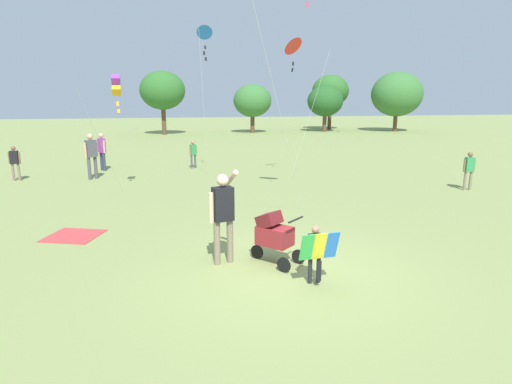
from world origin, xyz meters
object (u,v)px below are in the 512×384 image
(person_adult_flyer, at_px, (223,210))
(person_couple_left, at_px, (469,168))
(kite_blue_high, at_px, (204,34))
(person_sitting_far, at_px, (193,152))
(person_red_shirt, at_px, (15,160))
(kite_orange_delta, at_px, (293,47))
(picnic_blanket, at_px, (74,236))
(stroller, at_px, (274,233))
(kite_green_novelty, at_px, (116,86))
(person_back_turned, at_px, (102,149))
(child_with_butterfly_kite, at_px, (316,249))
(person_kid_running, at_px, (91,153))

(person_adult_flyer, distance_m, person_couple_left, 10.39)
(kite_blue_high, height_order, person_sitting_far, kite_blue_high)
(person_red_shirt, bearing_deg, kite_orange_delta, -9.28)
(person_sitting_far, distance_m, picnic_blanket, 9.82)
(stroller, distance_m, kite_green_novelty, 8.48)
(person_sitting_far, xyz_separation_m, person_back_turned, (-3.90, 0.14, 0.22))
(person_sitting_far, xyz_separation_m, person_couple_left, (9.03, -6.49, 0.05))
(kite_green_novelty, bearing_deg, child_with_butterfly_kite, -64.00)
(person_back_turned, bearing_deg, picnic_blanket, -86.08)
(person_red_shirt, xyz_separation_m, picnic_blanket, (3.56, -7.56, -0.78))
(kite_blue_high, bearing_deg, kite_green_novelty, -138.24)
(kite_blue_high, bearing_deg, kite_orange_delta, -26.54)
(person_adult_flyer, xyz_separation_m, kite_green_novelty, (-2.57, 6.96, 2.43))
(child_with_butterfly_kite, relative_size, person_kid_running, 0.58)
(person_adult_flyer, height_order, person_couple_left, person_adult_flyer)
(person_adult_flyer, relative_size, person_back_turned, 1.13)
(picnic_blanket, bearing_deg, kite_orange_delta, 40.54)
(stroller, height_order, picnic_blanket, stroller)
(person_adult_flyer, height_order, kite_blue_high, kite_blue_high)
(person_adult_flyer, height_order, person_sitting_far, person_adult_flyer)
(person_adult_flyer, height_order, picnic_blanket, person_adult_flyer)
(kite_orange_delta, bearing_deg, person_kid_running, 168.82)
(child_with_butterfly_kite, relative_size, person_sitting_far, 0.83)
(person_kid_running, bearing_deg, kite_orange_delta, -11.18)
(child_with_butterfly_kite, height_order, stroller, stroller)
(person_couple_left, bearing_deg, stroller, -147.06)
(kite_orange_delta, bearing_deg, child_with_butterfly_kite, -103.09)
(kite_orange_delta, bearing_deg, person_sitting_far, 136.72)
(person_adult_flyer, bearing_deg, stroller, -11.24)
(kite_green_novelty, bearing_deg, person_couple_left, -9.26)
(person_kid_running, xyz_separation_m, picnic_blanket, (0.74, -7.35, -1.04))
(kite_orange_delta, height_order, picnic_blanket, kite_orange_delta)
(kite_blue_high, bearing_deg, person_couple_left, -28.58)
(person_couple_left, distance_m, person_kid_running, 13.82)
(person_kid_running, bearing_deg, person_sitting_far, 25.26)
(kite_green_novelty, height_order, picnic_blanket, kite_green_novelty)
(person_adult_flyer, distance_m, person_kid_running, 10.45)
(person_sitting_far, height_order, picnic_blanket, person_sitting_far)
(person_sitting_far, bearing_deg, person_adult_flyer, -90.16)
(kite_blue_high, bearing_deg, picnic_blanket, -116.79)
(person_red_shirt, xyz_separation_m, person_sitting_far, (6.82, 1.68, -0.06))
(person_back_turned, distance_m, picnic_blanket, 9.45)
(child_with_butterfly_kite, distance_m, person_couple_left, 9.91)
(person_red_shirt, bearing_deg, person_back_turned, 32.00)
(person_couple_left, relative_size, person_back_turned, 0.81)
(person_red_shirt, bearing_deg, person_sitting_far, 13.87)
(person_adult_flyer, bearing_deg, picnic_blanket, 144.26)
(person_red_shirt, relative_size, person_sitting_far, 1.08)
(kite_green_novelty, height_order, person_red_shirt, kite_green_novelty)
(person_back_turned, bearing_deg, stroller, -67.95)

